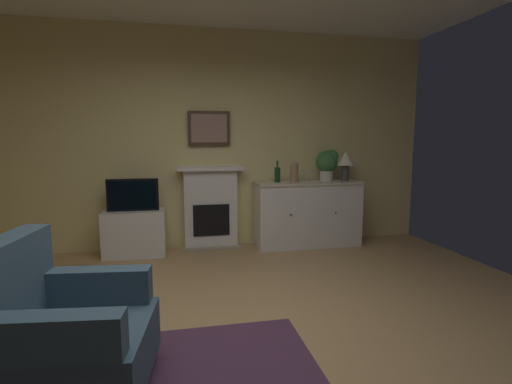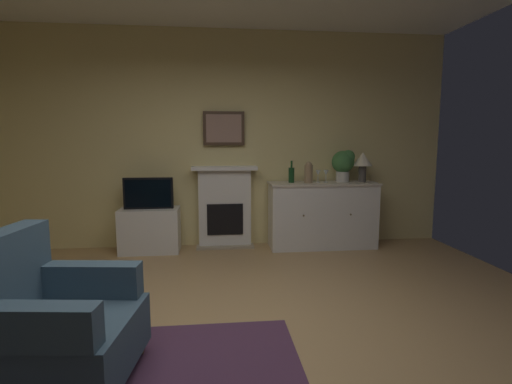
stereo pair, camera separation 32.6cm
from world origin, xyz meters
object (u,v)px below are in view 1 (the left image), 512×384
object	(u,v)px
fireplace_unit	(211,207)
tv_cabinet	(135,233)
wine_bottle	(277,174)
vase_decorative	(294,172)
potted_plant_small	(327,162)
wine_glass_left	(303,173)
armchair	(61,334)
table_lamp	(346,161)
framed_picture	(209,128)
tv_set	(133,195)
wine_glass_center	(311,173)
sideboard_cabinet	(307,214)

from	to	relation	value
fireplace_unit	tv_cabinet	size ratio (longest dim) A/B	1.47
wine_bottle	vase_decorative	bearing A→B (deg)	-18.85
tv_cabinet	potted_plant_small	size ratio (longest dim) A/B	1.74
fireplace_unit	wine_glass_left	distance (m)	1.33
fireplace_unit	armchair	size ratio (longest dim) A/B	1.20
table_lamp	potted_plant_small	world-z (taller)	potted_plant_small
wine_glass_left	tv_cabinet	bearing A→B (deg)	179.53
framed_picture	vase_decorative	distance (m)	1.27
vase_decorative	tv_set	distance (m)	2.09
vase_decorative	framed_picture	bearing A→B (deg)	166.05
wine_glass_center	vase_decorative	xyz separation A→B (m)	(-0.25, -0.05, 0.02)
sideboard_cabinet	wine_glass_left	bearing A→B (deg)	-177.58
tv_cabinet	armchair	xyz separation A→B (m)	(-0.11, -2.76, 0.10)
fireplace_unit	wine_glass_left	size ratio (longest dim) A/B	6.67
fireplace_unit	wine_glass_center	bearing A→B (deg)	-7.42
tv_cabinet	tv_set	xyz separation A→B (m)	(0.00, -0.02, 0.49)
tv_cabinet	wine_glass_left	bearing A→B (deg)	-0.47
sideboard_cabinet	potted_plant_small	xyz separation A→B (m)	(0.29, 0.05, 0.70)
potted_plant_small	armchair	bearing A→B (deg)	-133.93
sideboard_cabinet	vase_decorative	world-z (taller)	vase_decorative
sideboard_cabinet	wine_bottle	bearing A→B (deg)	176.94
framed_picture	tv_set	world-z (taller)	framed_picture
potted_plant_small	armchair	size ratio (longest dim) A/B	0.47
vase_decorative	armchair	bearing A→B (deg)	-128.99
wine_bottle	vase_decorative	xyz separation A→B (m)	(0.21, -0.07, 0.03)
tv_set	potted_plant_small	xyz separation A→B (m)	(2.58, 0.05, 0.37)
wine_glass_left	potted_plant_small	bearing A→B (deg)	7.55
fireplace_unit	tv_set	world-z (taller)	fireplace_unit
framed_picture	armchair	distance (m)	3.39
sideboard_cabinet	armchair	size ratio (longest dim) A/B	1.58
potted_plant_small	wine_bottle	bearing A→B (deg)	-178.20
wine_bottle	tv_cabinet	size ratio (longest dim) A/B	0.39
sideboard_cabinet	table_lamp	world-z (taller)	table_lamp
table_lamp	vase_decorative	bearing A→B (deg)	-176.20
potted_plant_small	tv_cabinet	bearing A→B (deg)	-179.33
table_lamp	wine_bottle	xyz separation A→B (m)	(-0.97, 0.02, -0.17)
table_lamp	potted_plant_small	size ratio (longest dim) A/B	0.93
wine_glass_left	wine_glass_center	world-z (taller)	same
wine_glass_center	tv_cabinet	distance (m)	2.43
framed_picture	tv_set	size ratio (longest dim) A/B	0.89
framed_picture	table_lamp	bearing A→B (deg)	-6.86
wine_bottle	wine_glass_center	bearing A→B (deg)	-2.61
fireplace_unit	vase_decorative	size ratio (longest dim) A/B	3.91
table_lamp	tv_set	distance (m)	2.85
sideboard_cabinet	vase_decorative	distance (m)	0.62
table_lamp	wine_glass_center	bearing A→B (deg)	179.83
table_lamp	wine_glass_left	bearing A→B (deg)	-179.72
wine_glass_left	tv_set	distance (m)	2.23
sideboard_cabinet	wine_bottle	distance (m)	0.69
potted_plant_small	vase_decorative	bearing A→B (deg)	-169.34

